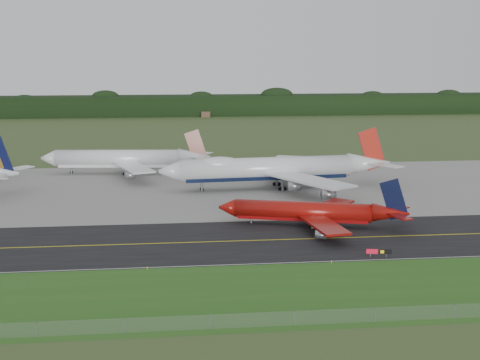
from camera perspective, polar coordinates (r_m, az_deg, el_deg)
name	(u,v)px	position (r m, az deg, el deg)	size (l,w,h in m)	color
ground	(279,234)	(143.88, 3.39, -4.66)	(600.00, 600.00, 0.00)	#364B23
grass_verge	(315,292)	(111.19, 6.42, -9.47)	(400.00, 30.00, 0.01)	#285D1B
taxiway	(283,240)	(140.08, 3.66, -5.10)	(400.00, 32.00, 0.02)	black
apron	(250,187)	(192.96, 0.87, -0.62)	(400.00, 78.00, 0.01)	gray
taxiway_centreline	(283,239)	(140.08, 3.66, -5.09)	(400.00, 0.40, 0.00)	yellow
taxiway_edge_line	(297,262)	(125.50, 4.88, -7.02)	(400.00, 0.25, 0.00)	silver
perimeter_fence	(335,316)	(99.03, 8.10, -11.45)	(320.00, 0.10, 320.00)	slate
horizon_treeline	(205,106)	(412.37, -2.97, 6.30)	(700.00, 25.00, 12.00)	black
jet_ba_747	(275,168)	(190.37, 2.98, 0.99)	(67.98, 56.13, 17.08)	silver
jet_red_737	(313,212)	(150.73, 6.25, -2.73)	(42.01, 33.45, 11.55)	maroon
jet_star_tail	(126,159)	(216.48, -9.67, 1.78)	(54.38, 45.29, 14.34)	silver
taxiway_sign	(379,252)	(130.52, 11.76, -6.01)	(4.73, 1.04, 1.59)	slate
edge_marker_left	(147,268)	(122.35, -7.92, -7.46)	(0.16, 0.16, 0.50)	yellow
edge_marker_center	(332,262)	(125.85, 7.82, -6.93)	(0.16, 0.16, 0.50)	yellow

